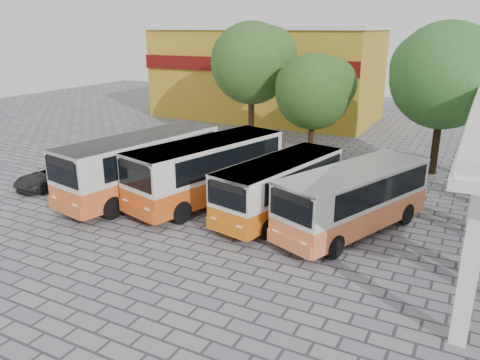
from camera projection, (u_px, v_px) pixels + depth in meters
The scene contains 10 objects.
ground at pixel (245, 246), 18.42m from camera, with size 90.00×90.00×0.00m, color slate.
shophouse_block at pixel (267, 73), 43.86m from camera, with size 20.40×10.40×8.30m.
bus_far_left at pixel (141, 163), 23.27m from camera, with size 4.21×9.05×3.12m.
bus_centre_left at pixel (207, 167), 22.68m from camera, with size 4.66×8.91×3.04m.
bus_centre_right at pixel (280, 184), 20.95m from camera, with size 3.68×7.66×2.63m.
bus_far_right at pixel (354, 196), 19.27m from camera, with size 4.96×8.15×2.74m.
tree_left at pixel (253, 60), 33.21m from camera, with size 6.10×5.81×8.69m.
tree_middle at pixel (314, 89), 29.73m from camera, with size 5.10×4.86×6.75m.
tree_right at pixel (447, 72), 25.76m from camera, with size 6.23×5.93×8.64m.
parked_car at pixel (52, 176), 25.25m from camera, with size 1.88×4.08×1.13m, color black.
Camera 1 is at (7.58, -14.88, 8.22)m, focal length 35.00 mm.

